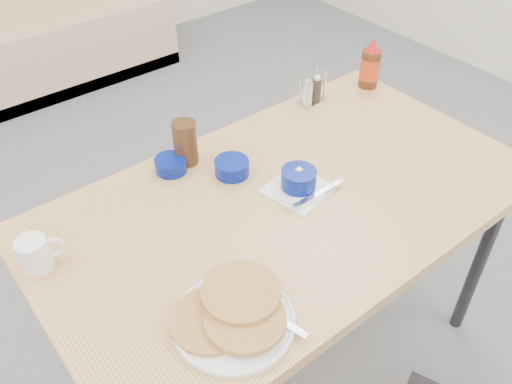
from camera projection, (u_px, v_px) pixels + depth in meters
booth_bench at (11, 34)px, 3.28m from camera, size 1.90×0.56×1.22m
dining_table at (288, 215)px, 1.54m from camera, size 1.40×0.80×0.76m
pancake_plate at (233, 315)px, 1.18m from camera, size 0.27×0.27×0.05m
coffee_mug at (36, 253)px, 1.29m from camera, size 0.11×0.07×0.08m
grits_setting at (299, 182)px, 1.51m from camera, size 0.21×0.19×0.07m
creamer_bowl at (171, 165)px, 1.59m from camera, size 0.09×0.09×0.04m
butter_bowl at (232, 167)px, 1.57m from camera, size 0.10×0.10×0.05m
amber_tumbler at (185, 143)px, 1.59m from camera, size 0.09×0.09×0.14m
condiment_caddy at (312, 91)px, 1.87m from camera, size 0.10×0.06×0.11m
syrup_bottle at (370, 66)px, 1.93m from camera, size 0.07×0.07×0.18m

